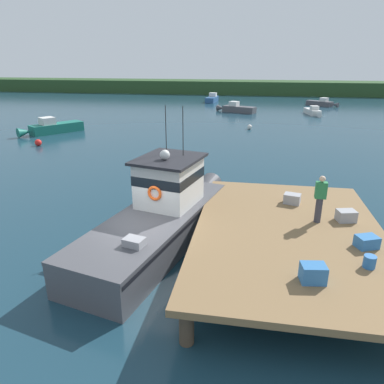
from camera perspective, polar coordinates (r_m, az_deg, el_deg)
The scene contains 18 objects.
ground_plane at distance 13.00m, azimuth -7.14°, elevation -9.16°, with size 200.00×200.00×0.00m, color #193847.
dock at distance 12.08m, azimuth 15.14°, elevation -6.42°, with size 6.00×9.00×1.20m.
main_fishing_boat at distance 13.28m, azimuth -4.77°, elevation -3.52°, with size 4.35×9.95×4.80m.
crate_stack_near_edge at distance 11.71m, azimuth 26.06°, elevation -7.13°, with size 0.60×0.44×0.35m, color #3370B2.
crate_single_by_cleat at distance 14.15m, azimuth 15.65°, elevation -1.03°, with size 0.60×0.44×0.38m, color #9E9EA3.
crate_single_far at distance 13.24m, azimuth 23.33°, elevation -3.48°, with size 0.60×0.44×0.38m, color #9E9EA3.
crate_stack_mid_dock at distance 9.52m, azimuth 18.70°, elevation -12.14°, with size 0.60×0.44×0.47m, color #3370B2.
bait_bucket at distance 10.69m, azimuth 26.41°, elevation -9.90°, with size 0.32×0.32×0.34m, color #2866B2.
deckhand_by_the_boat at distance 12.58m, azimuth 19.70°, elevation -0.93°, with size 0.36×0.22×1.63m.
moored_boat_near_channel at distance 58.51m, azimuth 3.27°, elevation 14.61°, with size 1.67×5.31×1.33m.
moored_boat_far_right at distance 46.92m, azimuth 7.09°, elevation 13.04°, with size 5.20×2.89×1.32m.
moored_boat_far_left at distance 56.01m, azimuth 19.93°, elevation 13.15°, with size 4.28×3.51×1.18m.
moored_boat_outer_mooring at distance 46.75m, azimuth 18.72°, elevation 12.03°, with size 1.73×4.39×1.10m.
moored_boat_off_the_point at distance 35.42m, azimuth -21.32°, elevation 9.53°, with size 4.36×5.34×1.47m.
mooring_buoy_spare_mooring at distance 18.41m, azimuth 5.88°, elevation 0.58°, with size 0.32×0.32×0.32m, color red.
mooring_buoy_channel_marker at distance 30.58m, azimuth -23.28°, elevation 7.24°, with size 0.51×0.51×0.51m, color red.
mooring_buoy_outer at distance 35.47m, azimuth 9.14°, elevation 10.20°, with size 0.45×0.45×0.45m, color silver.
far_shoreline at distance 73.03m, azimuth 7.39°, elevation 16.23°, with size 120.00×8.00×2.40m, color #284723.
Camera 1 is at (3.49, -10.77, 6.39)m, focal length 33.51 mm.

